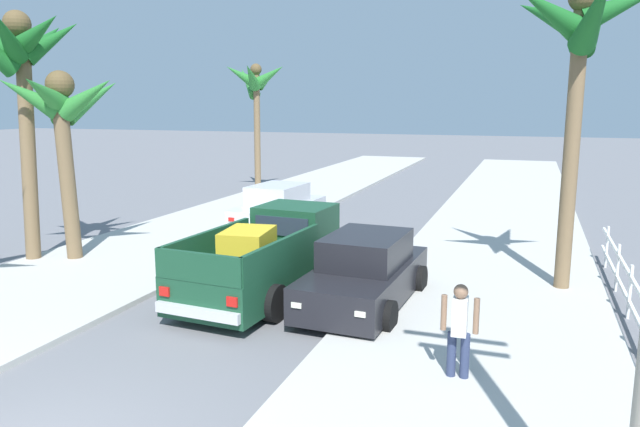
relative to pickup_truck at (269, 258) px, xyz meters
name	(u,v)px	position (x,y,z in m)	size (l,w,h in m)	color
sidewalk_left	(195,233)	(-4.86, 4.76, -0.75)	(5.09, 60.00, 0.12)	beige
sidewalk_right	(495,257)	(4.69, 4.76, -0.75)	(5.09, 60.00, 0.12)	beige
curb_left	(225,235)	(-3.72, 4.76, -0.76)	(0.16, 60.00, 0.10)	silver
curb_right	(453,254)	(3.55, 4.76, -0.76)	(0.16, 60.00, 0.10)	silver
pickup_truck	(269,258)	(0.00, 0.00, 0.00)	(2.47, 5.33, 1.80)	#19472D
car_left_near	(279,208)	(-2.62, 6.58, -0.09)	(2.21, 4.34, 1.54)	silver
car_right_near	(365,273)	(2.29, -0.13, -0.09)	(2.18, 4.33, 1.54)	black
palm_tree_right_fore	(255,86)	(-7.11, 14.25, 4.30)	(3.34, 3.29, 6.21)	brown
palm_tree_left_mid	(64,112)	(-6.12, 0.70, 3.24)	(3.28, 3.46, 5.10)	brown
palm_tree_right_mid	(579,40)	(6.28, 2.33, 4.78)	(3.19, 4.14, 6.82)	brown
palm_tree_left_back	(18,58)	(-7.17, 0.34, 4.60)	(3.54, 3.82, 6.62)	brown
pedestrian	(459,327)	(4.59, -3.14, 0.11)	(0.57, 0.39, 1.59)	navy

